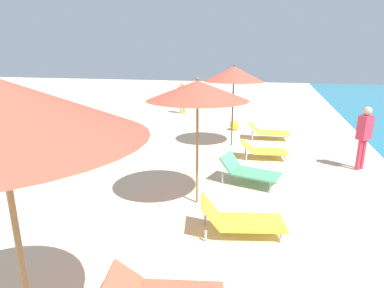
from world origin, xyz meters
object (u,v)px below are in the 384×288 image
(person_walking_near, at_px, (182,95))
(umbrella_third, at_px, (197,91))
(umbrella_farthest, at_px, (234,74))
(beach_ball, at_px, (234,125))
(person_walking_mid, at_px, (364,132))
(lounger_third_shoreside, at_px, (248,171))
(lounger_farthest_inland, at_px, (263,150))
(lounger_third_inland, at_px, (239,219))
(lounger_farthest_shoreside, at_px, (268,131))

(person_walking_near, bearing_deg, umbrella_third, 160.72)
(umbrella_farthest, relative_size, beach_ball, 6.67)
(person_walking_near, bearing_deg, person_walking_mid, -172.59)
(lounger_third_shoreside, bearing_deg, umbrella_third, -111.33)
(umbrella_farthest, height_order, beach_ball, umbrella_farthest)
(person_walking_near, relative_size, person_walking_mid, 0.99)
(umbrella_third, distance_m, person_walking_mid, 4.78)
(umbrella_third, height_order, lounger_farthest_inland, umbrella_third)
(lounger_third_inland, distance_m, lounger_farthest_shoreside, 6.41)
(lounger_third_shoreside, xyz_separation_m, person_walking_mid, (2.65, 1.74, 0.67))
(lounger_farthest_inland, distance_m, person_walking_mid, 2.56)
(lounger_third_shoreside, relative_size, lounger_farthest_inland, 1.04)
(umbrella_third, xyz_separation_m, umbrella_farthest, (0.01, 4.36, 0.09))
(umbrella_third, distance_m, lounger_third_inland, 2.34)
(lounger_farthest_inland, relative_size, person_walking_mid, 0.84)
(person_walking_near, distance_m, beach_ball, 4.42)
(person_walking_mid, distance_m, beach_ball, 5.29)
(lounger_third_inland, height_order, lounger_farthest_inland, lounger_third_inland)
(lounger_third_inland, relative_size, lounger_farthest_inland, 1.06)
(person_walking_mid, bearing_deg, lounger_third_shoreside, 76.07)
(lounger_farthest_inland, bearing_deg, lounger_third_shoreside, -105.01)
(lounger_third_inland, relative_size, lounger_farthest_shoreside, 0.99)
(lounger_farthest_shoreside, bearing_deg, umbrella_farthest, -139.83)
(person_walking_near, height_order, beach_ball, person_walking_near)
(lounger_third_shoreside, distance_m, person_walking_mid, 3.24)
(lounger_third_shoreside, bearing_deg, lounger_farthest_shoreside, 100.27)
(umbrella_third, distance_m, lounger_farthest_shoreside, 5.93)
(lounger_farthest_inland, height_order, person_walking_near, person_walking_near)
(lounger_farthest_inland, xyz_separation_m, beach_ball, (-1.31, 3.41, -0.06))
(lounger_farthest_inland, bearing_deg, umbrella_third, -117.49)
(lounger_third_inland, xyz_separation_m, beach_ball, (-1.18, 7.54, -0.06))
(lounger_farthest_inland, bearing_deg, beach_ball, 102.00)
(umbrella_farthest, bearing_deg, umbrella_third, -90.09)
(lounger_third_inland, distance_m, umbrella_farthest, 5.72)
(beach_ball, bearing_deg, umbrella_third, -87.96)
(umbrella_third, xyz_separation_m, lounger_third_inland, (0.95, -0.91, -1.94))
(umbrella_farthest, distance_m, person_walking_mid, 3.99)
(lounger_farthest_shoreside, height_order, person_walking_mid, person_walking_mid)
(umbrella_third, distance_m, person_walking_near, 10.31)
(umbrella_farthest, height_order, person_walking_near, umbrella_farthest)
(umbrella_third, height_order, umbrella_farthest, umbrella_farthest)
(lounger_farthest_shoreside, bearing_deg, person_walking_near, 130.82)
(umbrella_third, bearing_deg, lounger_third_shoreside, 55.24)
(umbrella_farthest, bearing_deg, lounger_third_shoreside, -74.51)
(lounger_third_shoreside, xyz_separation_m, lounger_farthest_inland, (0.21, 1.97, -0.06))
(umbrella_farthest, distance_m, person_walking_near, 6.42)
(person_walking_near, bearing_deg, beach_ball, -172.75)
(lounger_third_inland, relative_size, beach_ball, 3.72)
(lounger_third_inland, distance_m, person_walking_mid, 4.73)
(lounger_farthest_shoreside, xyz_separation_m, person_walking_near, (-4.45, 4.17, 0.68))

